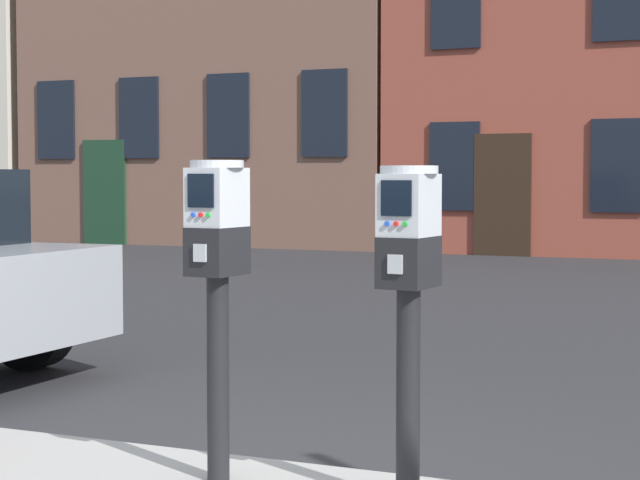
# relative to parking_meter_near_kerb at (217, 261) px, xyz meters

# --- Properties ---
(parking_meter_near_kerb) EXTENTS (0.23, 0.26, 1.30)m
(parking_meter_near_kerb) POSITION_rel_parking_meter_near_kerb_xyz_m (0.00, 0.00, 0.00)
(parking_meter_near_kerb) COLOR black
(parking_meter_near_kerb) RESTS_ON sidewalk_slab
(parking_meter_twin_adjacent) EXTENTS (0.23, 0.26, 1.27)m
(parking_meter_twin_adjacent) POSITION_rel_parking_meter_near_kerb_xyz_m (0.81, -0.00, -0.02)
(parking_meter_twin_adjacent) COLOR black
(parking_meter_twin_adjacent) RESTS_ON sidewalk_slab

